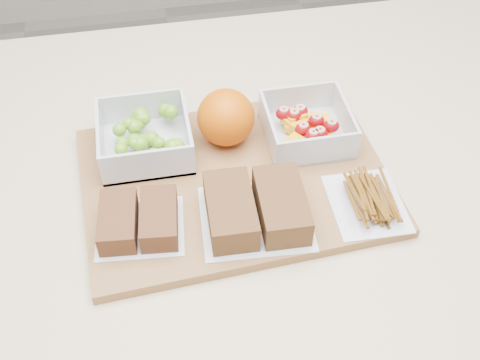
{
  "coord_description": "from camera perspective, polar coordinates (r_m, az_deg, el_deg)",
  "views": [
    {
      "loc": [
        -0.11,
        -0.54,
        1.53
      ],
      "look_at": [
        -0.01,
        0.01,
        0.93
      ],
      "focal_mm": 45.0,
      "sensor_mm": 36.0,
      "label": 1
    }
  ],
  "objects": [
    {
      "name": "sandwich_bag_center",
      "position": [
        0.77,
        1.53,
        -2.71
      ],
      "size": [
        0.15,
        0.13,
        0.04
      ],
      "color": "silver",
      "rests_on": "cutting_board"
    },
    {
      "name": "grape_container",
      "position": [
        0.87,
        -8.9,
        4.13
      ],
      "size": [
        0.13,
        0.13,
        0.05
      ],
      "color": "silver",
      "rests_on": "cutting_board"
    },
    {
      "name": "pretzel_bag",
      "position": [
        0.81,
        12.03,
        -1.67
      ],
      "size": [
        0.1,
        0.12,
        0.03
      ],
      "color": "silver",
      "rests_on": "cutting_board"
    },
    {
      "name": "counter",
      "position": [
        1.21,
        0.59,
        -15.59
      ],
      "size": [
        1.2,
        0.9,
        0.9
      ],
      "primitive_type": "cube",
      "color": "beige",
      "rests_on": "ground"
    },
    {
      "name": "fruit_container",
      "position": [
        0.89,
        6.32,
        5.02
      ],
      "size": [
        0.12,
        0.12,
        0.05
      ],
      "color": "silver",
      "rests_on": "cutting_board"
    },
    {
      "name": "cutting_board",
      "position": [
        0.85,
        -0.49,
        -0.05
      ],
      "size": [
        0.44,
        0.32,
        0.02
      ],
      "primitive_type": "cube",
      "rotation": [
        0.0,
        0.0,
        0.06
      ],
      "color": "olive",
      "rests_on": "counter"
    },
    {
      "name": "orange",
      "position": [
        0.87,
        -1.35,
        5.94
      ],
      "size": [
        0.08,
        0.08,
        0.08
      ],
      "primitive_type": "sphere",
      "color": "#D55905",
      "rests_on": "cutting_board"
    },
    {
      "name": "sandwich_bag_left",
      "position": [
        0.78,
        -9.58,
        -3.8
      ],
      "size": [
        0.12,
        0.11,
        0.03
      ],
      "color": "silver",
      "rests_on": "cutting_board"
    }
  ]
}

